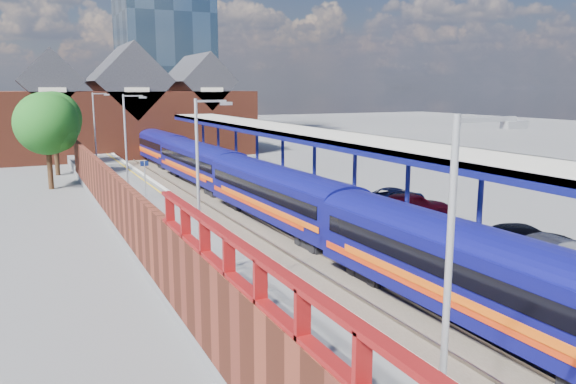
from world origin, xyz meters
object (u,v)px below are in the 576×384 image
parked_car_red (412,205)px  parked_car_blue (395,197)px  platform_sign (145,172)px  lamp_post_b (201,178)px  lamp_post_a (453,300)px  parked_car_dark (525,240)px  parked_car_silver (558,253)px  relay_cabinet (569,343)px  lamp_post_d (96,127)px  train (232,174)px  lamp_post_c (128,142)px

parked_car_red → parked_car_blue: size_ratio=1.01×
platform_sign → lamp_post_b: bearing=-94.3°
lamp_post_a → platform_sign: bearing=87.6°
parked_car_red → platform_sign: bearing=50.7°
lamp_post_b → parked_car_red: lamp_post_b is taller
parked_car_red → parked_car_dark: (0.03, -8.05, -0.07)m
lamp_post_b → parked_car_blue: (14.86, 7.78, -3.37)m
parked_car_silver → parked_car_dark: 2.15m
parked_car_red → relay_cabinet: (-4.93, -14.34, -1.27)m
lamp_post_d → parked_car_red: lamp_post_d is taller
lamp_post_d → lamp_post_b: bearing=-90.0°
platform_sign → parked_car_silver: bearing=-62.8°
parked_car_silver → train: bearing=16.7°
parked_car_red → parked_car_dark: bearing=-172.4°
lamp_post_d → parked_car_silver: bearing=-70.3°
lamp_post_b → parked_car_red: size_ratio=1.56×
platform_sign → parked_car_dark: size_ratio=0.52×
parked_car_silver → parked_car_blue: 13.26m
lamp_post_d → parked_car_red: size_ratio=1.56×
lamp_post_d → platform_sign: size_ratio=2.80×
platform_sign → parked_car_red: size_ratio=0.56×
lamp_post_b → parked_car_red: 14.99m
lamp_post_b → platform_sign: 18.20m
parked_car_blue → lamp_post_b: bearing=102.5°
lamp_post_a → relay_cabinet: bearing=26.3°
parked_car_dark → platform_sign: bearing=48.9°
train → parked_car_dark: 22.52m
lamp_post_a → lamp_post_d: same height
train → relay_cabinet: 28.05m
parked_car_silver → parked_car_blue: bearing=-2.8°
parked_car_dark → parked_car_blue: parked_car_dark is taller
lamp_post_a → parked_car_silver: lamp_post_a is taller
lamp_post_a → relay_cabinet: size_ratio=7.00×
lamp_post_d → relay_cabinet: bearing=-77.9°
lamp_post_b → parked_car_blue: 17.11m
train → lamp_post_a: bearing=-103.6°
parked_car_silver → relay_cabinet: (-4.47, -4.19, -1.22)m
train → lamp_post_d: lamp_post_d is taller
lamp_post_b → platform_sign: bearing=85.7°
lamp_post_d → parked_car_silver: 39.86m
lamp_post_b → lamp_post_c: bearing=90.0°
lamp_post_d → parked_car_red: 30.74m
lamp_post_b → platform_sign: size_ratio=2.80×
train → lamp_post_b: bearing=-113.1°
platform_sign → parked_car_silver: (12.03, -23.40, -0.97)m
parked_car_dark → parked_car_silver: bearing=-174.7°
train → lamp_post_d: (-7.86, 13.60, 2.87)m
lamp_post_a → parked_car_dark: lamp_post_a is taller
parked_car_blue → train: bearing=18.3°
train → parked_car_blue: (7.01, -10.62, -0.50)m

